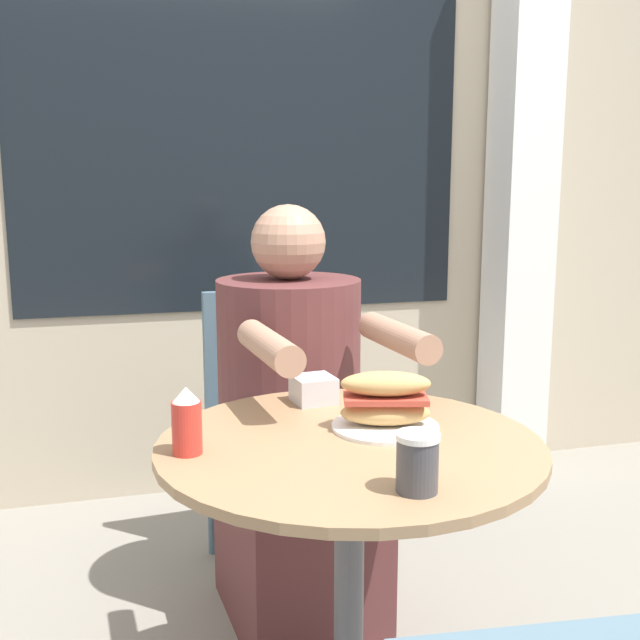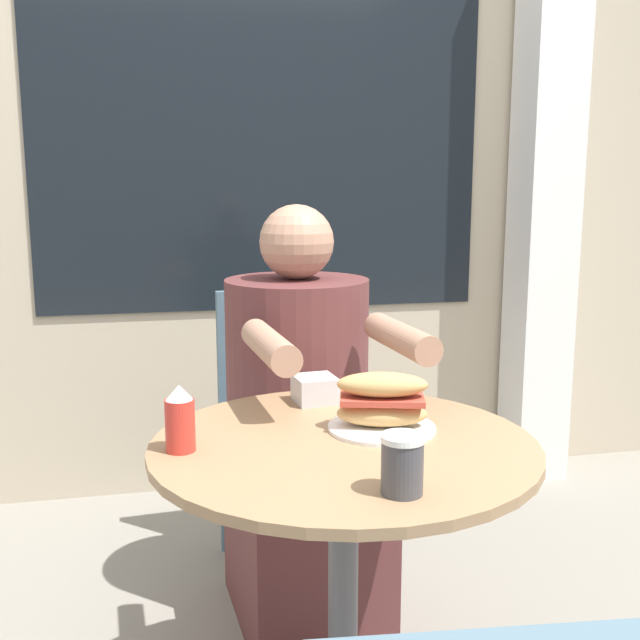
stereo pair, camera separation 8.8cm
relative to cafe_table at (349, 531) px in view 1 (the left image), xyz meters
The scene contains 9 objects.
storefront_wall 1.80m from the cafe_table, 89.96° to the left, with size 8.00×0.09×2.80m.
lattice_pillar 1.96m from the cafe_table, 50.23° to the left, with size 0.22×0.22×2.40m.
cafe_table is the anchor object (origin of this frame).
diner_chair 0.93m from the cafe_table, 88.93° to the left, with size 0.41×0.41×0.87m.
seated_diner 0.58m from the cafe_table, 87.28° to the left, with size 0.43×0.71×1.15m.
sandwich_on_plate 0.26m from the cafe_table, 29.89° to the left, with size 0.22×0.22×0.12m.
drink_cup 0.35m from the cafe_table, 83.33° to the right, with size 0.07×0.07×0.10m.
napkin_box 0.35m from the cafe_table, 89.86° to the left, with size 0.10×0.10×0.06m.
condiment_bottle 0.40m from the cafe_table, behind, with size 0.06×0.06×0.13m.
Camera 1 is at (-0.43, -1.32, 1.20)m, focal length 42.00 mm.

